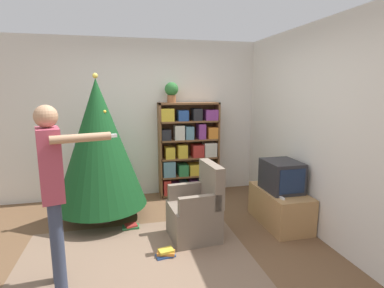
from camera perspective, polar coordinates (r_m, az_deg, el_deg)
The scene contains 14 objects.
ground_plane at distance 3.60m, azimuth -5.64°, elevation -19.63°, with size 14.00×14.00×0.00m, color brown.
wall_back at distance 5.11m, azimuth -8.96°, elevation 4.71°, with size 8.00×0.10×2.60m.
wall_right at distance 3.92m, azimuth 23.66°, elevation 2.21°, with size 0.10×8.00×2.60m.
area_rug at distance 3.52m, azimuth -10.55°, elevation -20.50°, with size 2.46×1.63×0.01m.
bookshelf at distance 5.08m, azimuth -0.60°, elevation -1.41°, with size 1.01×0.30×1.58m.
tv_stand at distance 4.28m, azimuth 16.38°, elevation -11.45°, with size 0.50×0.92×0.47m.
television at distance 4.14m, azimuth 16.71°, elevation -5.84°, with size 0.42×0.52×0.40m.
game_remote at distance 3.90m, azimuth 16.65°, elevation -9.77°, with size 0.04×0.12×0.02m.
christmas_tree at distance 4.20m, azimuth -17.29°, elevation 0.01°, with size 1.22×1.22×2.00m.
armchair at distance 3.74m, azimuth 0.90°, elevation -12.84°, with size 0.61×0.60×0.92m.
standing_person at distance 2.90m, azimuth -24.98°, elevation -6.75°, with size 0.70×0.46×1.67m.
potted_plant at distance 4.92m, azimuth -3.92°, elevation 10.07°, with size 0.22×0.22×0.33m.
book_pile_near_tree at distance 4.15m, azimuth -11.57°, elevation -15.14°, with size 0.21×0.16×0.05m.
book_pile_by_chair at distance 3.49m, azimuth -5.01°, elevation -20.00°, with size 0.22×0.16×0.08m.
Camera 1 is at (-0.39, -3.09, 1.81)m, focal length 28.00 mm.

